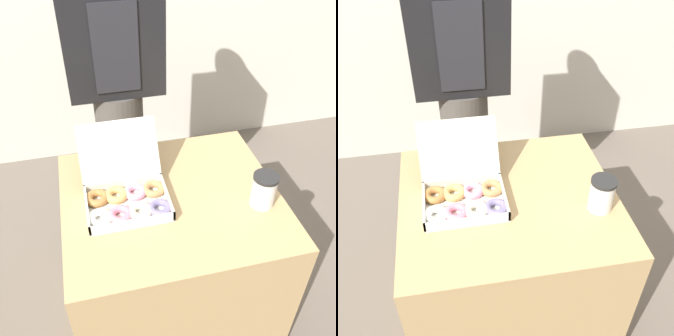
% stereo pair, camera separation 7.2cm
% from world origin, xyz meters
% --- Properties ---
extents(ground_plane, '(14.00, 14.00, 0.00)m').
position_xyz_m(ground_plane, '(0.00, 0.00, 0.00)').
color(ground_plane, '#665B51').
extents(table, '(0.82, 0.73, 0.74)m').
position_xyz_m(table, '(0.00, 0.00, 0.37)').
color(table, tan).
rests_on(table, ground_plane).
extents(donut_box, '(0.33, 0.35, 0.23)m').
position_xyz_m(donut_box, '(-0.17, 0.01, 0.77)').
color(donut_box, silver).
rests_on(donut_box, table).
extents(coffee_cup, '(0.09, 0.09, 0.13)m').
position_xyz_m(coffee_cup, '(0.32, -0.11, 0.81)').
color(coffee_cup, silver).
rests_on(coffee_cup, table).
extents(person_customer, '(0.41, 0.23, 1.70)m').
position_xyz_m(person_customer, '(-0.11, 0.56, 0.92)').
color(person_customer, '#4C4742').
rests_on(person_customer, ground_plane).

